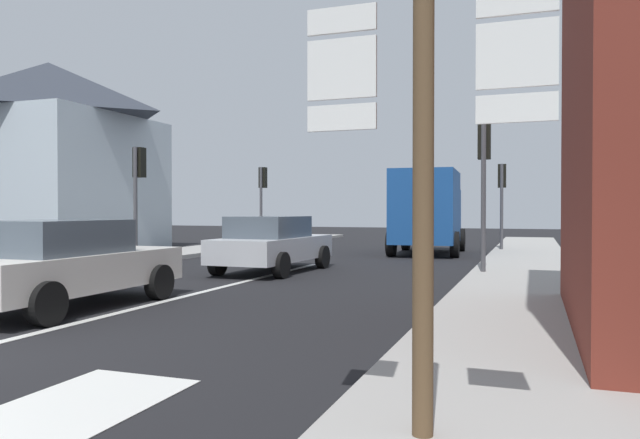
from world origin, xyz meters
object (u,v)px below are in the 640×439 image
object	(u,v)px
delivery_truck	(428,210)
traffic_light_far_left	(262,188)
traffic_light_near_left	(138,178)
traffic_light_near_right	(484,162)
sedan_near	(64,263)
sedan_far	(272,243)
route_sign_post	(424,168)
traffic_light_far_right	(502,187)

from	to	relation	value
delivery_truck	traffic_light_far_left	distance (m)	7.76
traffic_light_near_left	traffic_light_near_right	size ratio (longest dim) A/B	0.93
sedan_near	traffic_light_near_left	size ratio (longest dim) A/B	1.19
sedan_near	traffic_light_near_right	distance (m)	9.74
sedan_far	sedan_near	bearing A→B (deg)	-97.18
route_sign_post	traffic_light_far_right	world-z (taller)	traffic_light_far_right
traffic_light_far_right	traffic_light_near_left	distance (m)	13.39
delivery_truck	traffic_light_near_right	distance (m)	7.66
sedan_far	traffic_light_near_right	size ratio (longest dim) A/B	1.13
traffic_light_near_right	traffic_light_far_left	distance (m)	13.38
traffic_light_near_left	delivery_truck	bearing A→B (deg)	43.35
sedan_far	traffic_light_far_left	xyz separation A→B (m)	(-4.74, 9.53, 1.84)
traffic_light_near_left	traffic_light_far_left	distance (m)	8.77
traffic_light_far_left	sedan_far	bearing A→B (deg)	-63.55
traffic_light_far_left	sedan_near	bearing A→B (deg)	-76.29
sedan_near	route_sign_post	world-z (taller)	route_sign_post
traffic_light_far_right	traffic_light_near_right	world-z (taller)	traffic_light_near_right
traffic_light_far_left	traffic_light_far_right	bearing A→B (deg)	0.26
traffic_light_far_right	sedan_near	bearing A→B (deg)	-110.93
sedan_near	sedan_far	size ratio (longest dim) A/B	0.99
delivery_truck	route_sign_post	size ratio (longest dim) A/B	1.59
delivery_truck	traffic_light_near_left	world-z (taller)	traffic_light_near_left
route_sign_post	traffic_light_near_right	xyz separation A→B (m)	(-0.46, 11.18, 0.89)
sedan_near	traffic_light_far_left	bearing A→B (deg)	103.71
sedan_near	route_sign_post	distance (m)	7.77
route_sign_post	traffic_light_far_left	size ratio (longest dim) A/B	0.91
route_sign_post	traffic_light_far_left	bearing A→B (deg)	117.81
traffic_light_near_right	traffic_light_far_left	size ratio (longest dim) A/B	1.08
sedan_far	traffic_light_far_left	size ratio (longest dim) A/B	1.21
route_sign_post	traffic_light_near_right	bearing A→B (deg)	92.34
traffic_light_far_right	traffic_light_far_left	distance (m)	10.08
delivery_truck	traffic_light_far_right	world-z (taller)	traffic_light_far_right
delivery_truck	traffic_light_far_left	xyz separation A→B (m)	(-7.52, 1.67, 0.95)
traffic_light_near_left	traffic_light_far_left	bearing A→B (deg)	90.00
delivery_truck	route_sign_post	distance (m)	18.56
route_sign_post	sedan_far	bearing A→B (deg)	119.02
delivery_truck	traffic_light_near_left	distance (m)	10.39
sedan_near	traffic_light_far_right	world-z (taller)	traffic_light_far_right
sedan_near	traffic_light_far_right	distance (m)	17.34
traffic_light_near_left	traffic_light_near_right	bearing A→B (deg)	-0.14
delivery_truck	traffic_light_far_left	size ratio (longest dim) A/B	1.45
sedan_near	traffic_light_far_left	xyz separation A→B (m)	(-3.92, 16.06, 1.84)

